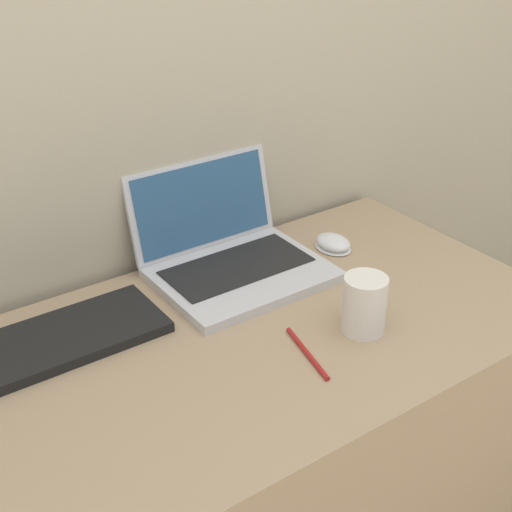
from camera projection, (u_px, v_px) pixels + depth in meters
wall_back at (155, 32)px, 1.37m from camera, size 7.00×0.04×2.50m
desk at (263, 475)px, 1.52m from camera, size 1.13×0.65×0.77m
laptop at (230, 253)px, 1.50m from camera, size 0.35×0.32×0.21m
drink_cup at (364, 303)px, 1.30m from camera, size 0.08×0.08×0.11m
computer_mouse at (333, 243)px, 1.60m from camera, size 0.07×0.09×0.03m
external_keyboard at (56, 341)px, 1.28m from camera, size 0.39×0.17×0.02m
pen at (307, 353)px, 1.26m from camera, size 0.04×0.16×0.01m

